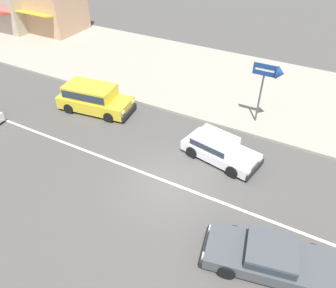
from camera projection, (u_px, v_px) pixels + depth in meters
name	position (u px, v px, depth m)	size (l,w,h in m)	color
ground_plane	(169.00, 182.00, 14.69)	(160.00, 160.00, 0.00)	#4C4947
lane_centre_stripe	(169.00, 182.00, 14.69)	(50.40, 0.14, 0.01)	silver
kerb_strip	(241.00, 86.00, 21.71)	(68.00, 10.00, 0.15)	#9E9384
minivan_yellow_2	(93.00, 97.00, 19.05)	(4.55, 2.32, 1.56)	yellow
hatchback_white_4	(218.00, 148.00, 15.73)	(3.95, 2.27, 1.10)	white
sedan_dark_grey_5	(270.00, 257.00, 11.12)	(4.79, 2.59, 1.06)	#47494F
arrow_signboard	(275.00, 76.00, 16.39)	(1.56, 0.67, 3.41)	#4C4C51
shopfront_corner_warung	(46.00, 4.00, 29.19)	(6.18, 4.91, 4.37)	tan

